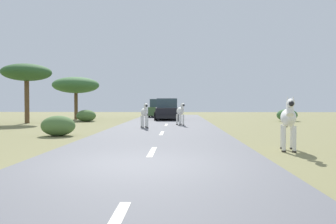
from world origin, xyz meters
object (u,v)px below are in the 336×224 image
at_px(car_0, 167,110).
at_px(tree_2, 76,85).
at_px(tree_3, 27,73).
at_px(bush_1, 287,115).
at_px(zebra_0, 180,111).
at_px(zebra_2, 145,112).
at_px(car_1, 159,109).
at_px(bush_2, 58,126).
at_px(bush_0, 86,116).
at_px(zebra_1, 289,118).

xyz_separation_m(car_0, tree_2, (-7.89, 1.16, 2.10)).
height_order(tree_3, bush_1, tree_3).
relative_size(zebra_0, zebra_2, 1.00).
xyz_separation_m(zebra_2, car_1, (0.04, 14.71, -0.05)).
relative_size(car_1, bush_2, 2.97).
relative_size(car_0, bush_1, 2.80).
relative_size(zebra_2, tree_2, 0.38).
height_order(zebra_0, bush_1, zebra_0).
bearing_deg(car_1, bush_0, -122.27).
distance_m(car_0, bush_2, 14.28).
bearing_deg(zebra_1, bush_2, -14.49).
bearing_deg(bush_0, zebra_1, -56.75).
xyz_separation_m(zebra_0, car_0, (-1.09, 6.97, -0.06)).
bearing_deg(bush_0, bush_2, -80.99).
relative_size(car_0, tree_2, 1.11).
relative_size(car_0, bush_0, 2.96).
bearing_deg(tree_2, zebra_1, -57.74).
relative_size(zebra_0, bush_0, 1.00).
bearing_deg(car_0, zebra_0, 95.86).
xyz_separation_m(car_1, bush_1, (10.35, -6.72, -0.37)).
bearing_deg(tree_2, tree_3, -107.05).
height_order(tree_3, bush_2, tree_3).
xyz_separation_m(zebra_1, car_0, (-4.26, 18.09, -0.13)).
height_order(zebra_0, tree_2, tree_2).
bearing_deg(car_0, tree_3, 22.36).
distance_m(zebra_0, tree_3, 11.32).
bearing_deg(bush_2, tree_2, 103.67).
bearing_deg(bush_2, tree_3, 120.69).
bearing_deg(bush_2, zebra_2, 52.23).
bearing_deg(car_0, bush_0, 17.66).
relative_size(car_1, tree_3, 1.05).
relative_size(zebra_1, zebra_2, 1.15).
relative_size(zebra_1, bush_2, 1.17).
relative_size(zebra_1, bush_1, 1.09).
bearing_deg(zebra_0, bush_0, -46.90).
distance_m(zebra_2, bush_0, 8.67).
height_order(car_1, tree_2, tree_2).
relative_size(zebra_0, tree_2, 0.38).
bearing_deg(zebra_1, zebra_0, -61.00).
height_order(car_0, car_1, same).
xyz_separation_m(zebra_0, zebra_1, (3.16, -11.12, 0.07)).
bearing_deg(zebra_1, tree_2, -44.62).
relative_size(tree_2, bush_0, 2.66).
height_order(zebra_1, bush_2, zebra_1).
height_order(bush_0, bush_1, bush_1).
bearing_deg(zebra_2, tree_3, -41.28).
xyz_separation_m(zebra_1, bush_2, (-8.56, 4.48, -0.54)).
bearing_deg(zebra_2, bush_1, -155.58).
height_order(car_0, tree_3, tree_3).
bearing_deg(tree_3, bush_1, 9.83).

